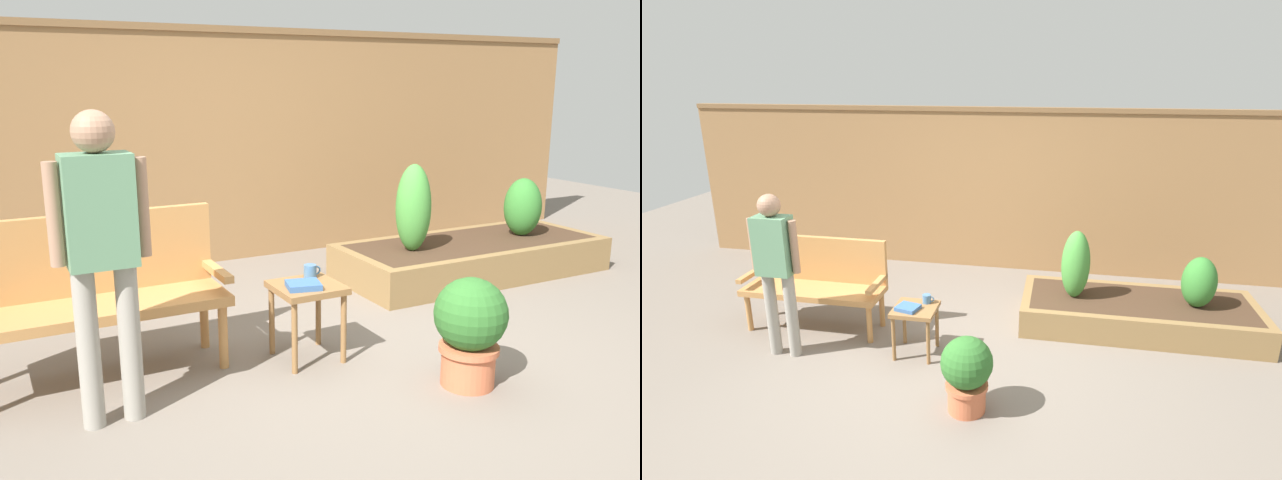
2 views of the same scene
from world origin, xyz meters
TOP-DOWN VIEW (x-y plane):
  - ground_plane at (0.00, 0.00)m, footprint 14.00×14.00m
  - fence_back at (0.00, 2.60)m, footprint 8.40×0.14m
  - garden_bench at (-1.50, 0.51)m, footprint 1.44×0.48m
  - side_table at (-0.33, 0.13)m, footprint 0.40×0.40m
  - cup_on_table at (-0.25, 0.25)m, footprint 0.11×0.08m
  - book_on_table at (-0.38, 0.07)m, footprint 0.23×0.22m
  - potted_boxwood at (0.31, -0.63)m, footprint 0.41×0.41m
  - raised_planter_bed at (1.80, 1.11)m, footprint 2.40×1.00m
  - shrub_near_bench at (1.13, 1.08)m, footprint 0.29×0.29m
  - shrub_far_corner at (2.35, 1.08)m, footprint 0.33×0.33m
  - person_by_bench at (-1.55, -0.12)m, footprint 0.47×0.20m

SIDE VIEW (x-z plane):
  - ground_plane at x=0.00m, z-range 0.00..0.00m
  - raised_planter_bed at x=1.80m, z-range 0.00..0.30m
  - potted_boxwood at x=0.31m, z-range 0.04..0.67m
  - side_table at x=-0.33m, z-range 0.16..0.64m
  - book_on_table at x=-0.38m, z-range 0.48..0.52m
  - cup_on_table at x=-0.25m, z-range 0.48..0.56m
  - garden_bench at x=-1.50m, z-range 0.07..1.01m
  - shrub_far_corner at x=2.35m, z-range 0.30..0.83m
  - shrub_near_bench at x=1.13m, z-range 0.30..1.02m
  - person_by_bench at x=-1.55m, z-range 0.15..1.71m
  - fence_back at x=0.00m, z-range 0.01..2.17m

